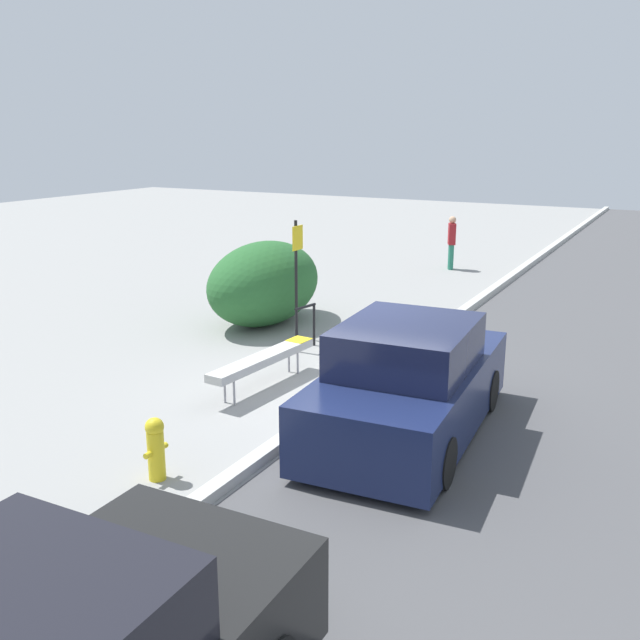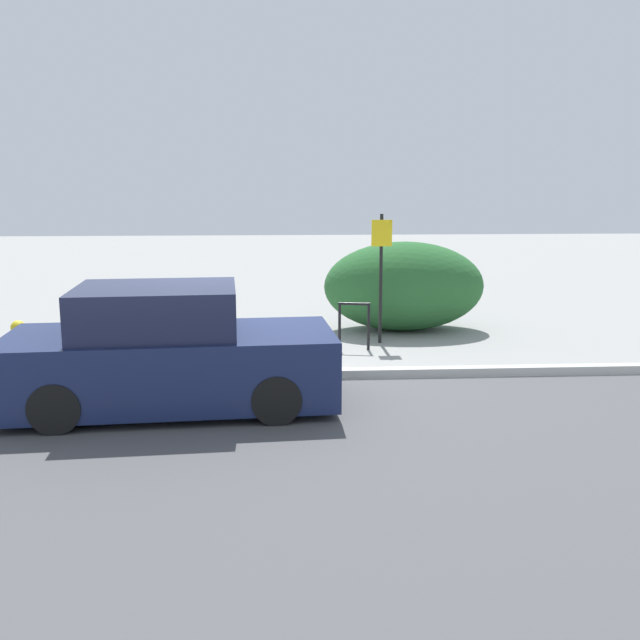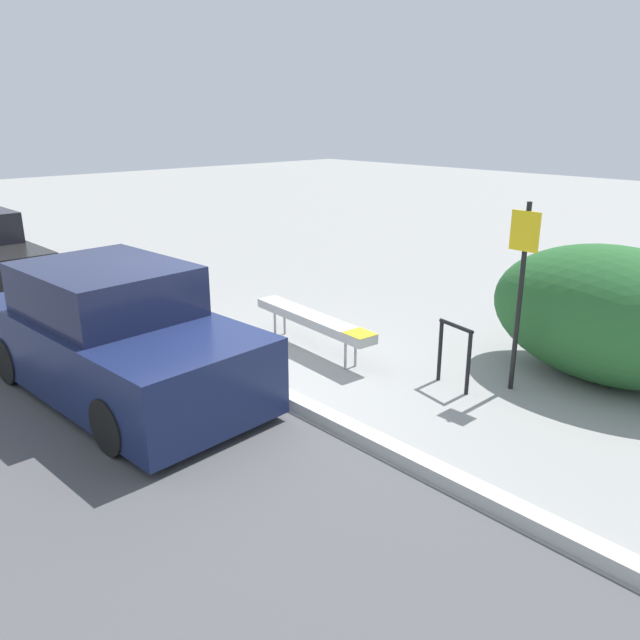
# 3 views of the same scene
# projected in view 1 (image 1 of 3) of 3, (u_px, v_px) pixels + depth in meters

# --- Properties ---
(ground_plane) EXTENTS (60.00, 60.00, 0.00)m
(ground_plane) POSITION_uv_depth(u_px,v_px,m) (347.00, 398.00, 10.81)
(ground_plane) COLOR gray
(curb) EXTENTS (60.00, 0.20, 0.13)m
(curb) POSITION_uv_depth(u_px,v_px,m) (347.00, 394.00, 10.80)
(curb) COLOR #B7B7B2
(curb) RESTS_ON ground_plane
(bench) EXTENTS (2.38, 0.51, 0.54)m
(bench) POSITION_uv_depth(u_px,v_px,m) (263.00, 359.00, 11.15)
(bench) COLOR #99999E
(bench) RESTS_ON ground_plane
(bike_rack) EXTENTS (0.55, 0.15, 0.83)m
(bike_rack) POSITION_uv_depth(u_px,v_px,m) (305.00, 322.00, 13.13)
(bike_rack) COLOR black
(bike_rack) RESTS_ON ground_plane
(sign_post) EXTENTS (0.36, 0.08, 2.30)m
(sign_post) POSITION_uv_depth(u_px,v_px,m) (297.00, 268.00, 13.57)
(sign_post) COLOR black
(sign_post) RESTS_ON ground_plane
(fire_hydrant) EXTENTS (0.36, 0.22, 0.77)m
(fire_hydrant) POSITION_uv_depth(u_px,v_px,m) (156.00, 447.00, 8.22)
(fire_hydrant) COLOR gold
(fire_hydrant) RESTS_ON ground_plane
(shrub_hedge) EXTENTS (3.11, 1.87, 1.73)m
(shrub_hedge) POSITION_uv_depth(u_px,v_px,m) (264.00, 283.00, 14.76)
(shrub_hedge) COLOR #28602D
(shrub_hedge) RESTS_ON ground_plane
(pedestrian) EXTENTS (0.40, 0.32, 1.54)m
(pedestrian) POSITION_uv_depth(u_px,v_px,m) (452.00, 241.00, 20.55)
(pedestrian) COLOR #267259
(pedestrian) RESTS_ON ground_plane
(parked_car_near) EXTENTS (4.18, 2.03, 1.57)m
(parked_car_near) POSITION_uv_depth(u_px,v_px,m) (409.00, 385.00, 9.38)
(parked_car_near) COLOR black
(parked_car_near) RESTS_ON ground_plane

